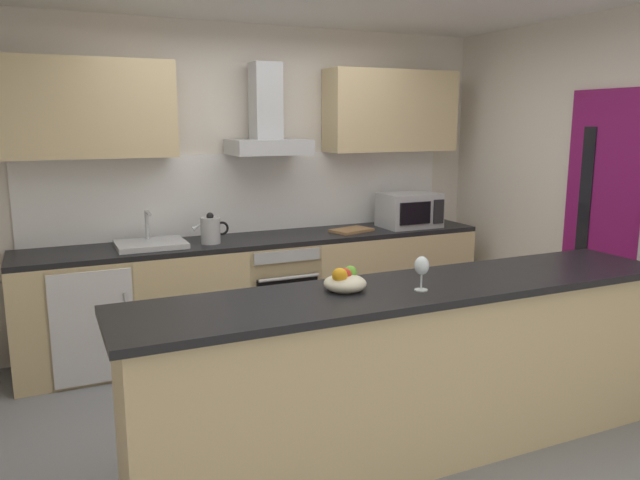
{
  "coord_description": "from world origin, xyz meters",
  "views": [
    {
      "loc": [
        -1.6,
        -3.22,
        1.82
      ],
      "look_at": [
        0.05,
        0.39,
        1.05
      ],
      "focal_mm": 34.35,
      "sensor_mm": 36.0,
      "label": 1
    }
  ],
  "objects_px": {
    "wine_glass": "(422,267)",
    "sink": "(151,243)",
    "kettle": "(211,230)",
    "oven": "(275,290)",
    "microwave": "(409,210)",
    "fruit_bowl": "(345,282)",
    "chopping_board": "(351,230)",
    "range_hood": "(267,126)",
    "refrigerator": "(90,317)"
  },
  "relations": [
    {
      "from": "sink",
      "to": "wine_glass",
      "type": "xyz_separation_m",
      "value": [
        1.01,
        -2.06,
        0.17
      ]
    },
    {
      "from": "range_hood",
      "to": "chopping_board",
      "type": "distance_m",
      "value": 1.13
    },
    {
      "from": "oven",
      "to": "wine_glass",
      "type": "distance_m",
      "value": 2.15
    },
    {
      "from": "refrigerator",
      "to": "kettle",
      "type": "relative_size",
      "value": 2.94
    },
    {
      "from": "refrigerator",
      "to": "range_hood",
      "type": "relative_size",
      "value": 1.18
    },
    {
      "from": "microwave",
      "to": "chopping_board",
      "type": "xyz_separation_m",
      "value": [
        -0.57,
        0.0,
        -0.14
      ]
    },
    {
      "from": "sink",
      "to": "wine_glass",
      "type": "relative_size",
      "value": 2.81
    },
    {
      "from": "oven",
      "to": "chopping_board",
      "type": "relative_size",
      "value": 2.35
    },
    {
      "from": "chopping_board",
      "to": "kettle",
      "type": "bearing_deg",
      "value": -179.53
    },
    {
      "from": "kettle",
      "to": "range_hood",
      "type": "distance_m",
      "value": 0.96
    },
    {
      "from": "wine_glass",
      "to": "chopping_board",
      "type": "height_order",
      "value": "wine_glass"
    },
    {
      "from": "kettle",
      "to": "range_hood",
      "type": "relative_size",
      "value": 0.4
    },
    {
      "from": "wine_glass",
      "to": "oven",
      "type": "bearing_deg",
      "value": 91.08
    },
    {
      "from": "oven",
      "to": "kettle",
      "type": "height_order",
      "value": "kettle"
    },
    {
      "from": "wine_glass",
      "to": "chopping_board",
      "type": "xyz_separation_m",
      "value": [
        0.65,
        2.03,
        -0.19
      ]
    },
    {
      "from": "wine_glass",
      "to": "fruit_bowl",
      "type": "height_order",
      "value": "wine_glass"
    },
    {
      "from": "kettle",
      "to": "fruit_bowl",
      "type": "bearing_deg",
      "value": -83.28
    },
    {
      "from": "sink",
      "to": "range_hood",
      "type": "bearing_deg",
      "value": 6.93
    },
    {
      "from": "wine_glass",
      "to": "refrigerator",
      "type": "bearing_deg",
      "value": 125.78
    },
    {
      "from": "microwave",
      "to": "chopping_board",
      "type": "relative_size",
      "value": 1.47
    },
    {
      "from": "kettle",
      "to": "range_hood",
      "type": "xyz_separation_m",
      "value": [
        0.53,
        0.16,
        0.78
      ]
    },
    {
      "from": "range_hood",
      "to": "wine_glass",
      "type": "height_order",
      "value": "range_hood"
    },
    {
      "from": "wine_glass",
      "to": "microwave",
      "type": "bearing_deg",
      "value": 58.77
    },
    {
      "from": "kettle",
      "to": "fruit_bowl",
      "type": "xyz_separation_m",
      "value": [
        0.22,
        -1.85,
        0.01
      ]
    },
    {
      "from": "oven",
      "to": "range_hood",
      "type": "bearing_deg",
      "value": 90.0
    },
    {
      "from": "kettle",
      "to": "chopping_board",
      "type": "distance_m",
      "value": 1.22
    },
    {
      "from": "sink",
      "to": "range_hood",
      "type": "relative_size",
      "value": 0.69
    },
    {
      "from": "kettle",
      "to": "sink",
      "type": "bearing_deg",
      "value": 174.28
    },
    {
      "from": "wine_glass",
      "to": "fruit_bowl",
      "type": "xyz_separation_m",
      "value": [
        -0.35,
        0.17,
        -0.08
      ]
    },
    {
      "from": "sink",
      "to": "microwave",
      "type": "bearing_deg",
      "value": -0.99
    },
    {
      "from": "microwave",
      "to": "fruit_bowl",
      "type": "height_order",
      "value": "microwave"
    },
    {
      "from": "wine_glass",
      "to": "sink",
      "type": "bearing_deg",
      "value": 116.21
    },
    {
      "from": "chopping_board",
      "to": "microwave",
      "type": "bearing_deg",
      "value": -0.42
    },
    {
      "from": "microwave",
      "to": "sink",
      "type": "xyz_separation_m",
      "value": [
        -2.24,
        0.04,
        -0.12
      ]
    },
    {
      "from": "sink",
      "to": "chopping_board",
      "type": "bearing_deg",
      "value": -1.19
    },
    {
      "from": "oven",
      "to": "refrigerator",
      "type": "xyz_separation_m",
      "value": [
        -1.44,
        -0.0,
        -0.03
      ]
    },
    {
      "from": "sink",
      "to": "wine_glass",
      "type": "height_order",
      "value": "sink"
    },
    {
      "from": "microwave",
      "to": "fruit_bowl",
      "type": "xyz_separation_m",
      "value": [
        -1.58,
        -1.85,
        -0.03
      ]
    },
    {
      "from": "oven",
      "to": "range_hood",
      "type": "relative_size",
      "value": 1.11
    },
    {
      "from": "range_hood",
      "to": "chopping_board",
      "type": "relative_size",
      "value": 2.12
    },
    {
      "from": "kettle",
      "to": "wine_glass",
      "type": "distance_m",
      "value": 2.1
    },
    {
      "from": "oven",
      "to": "sink",
      "type": "xyz_separation_m",
      "value": [
        -0.98,
        0.01,
        0.47
      ]
    },
    {
      "from": "microwave",
      "to": "sink",
      "type": "height_order",
      "value": "microwave"
    },
    {
      "from": "oven",
      "to": "refrigerator",
      "type": "relative_size",
      "value": 0.94
    },
    {
      "from": "oven",
      "to": "chopping_board",
      "type": "xyz_separation_m",
      "value": [
        0.69,
        -0.02,
        0.45
      ]
    },
    {
      "from": "sink",
      "to": "wine_glass",
      "type": "bearing_deg",
      "value": -63.79
    },
    {
      "from": "microwave",
      "to": "oven",
      "type": "bearing_deg",
      "value": 178.74
    },
    {
      "from": "range_hood",
      "to": "wine_glass",
      "type": "distance_m",
      "value": 2.29
    },
    {
      "from": "range_hood",
      "to": "refrigerator",
      "type": "bearing_deg",
      "value": -174.74
    },
    {
      "from": "oven",
      "to": "chopping_board",
      "type": "bearing_deg",
      "value": -1.97
    }
  ]
}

